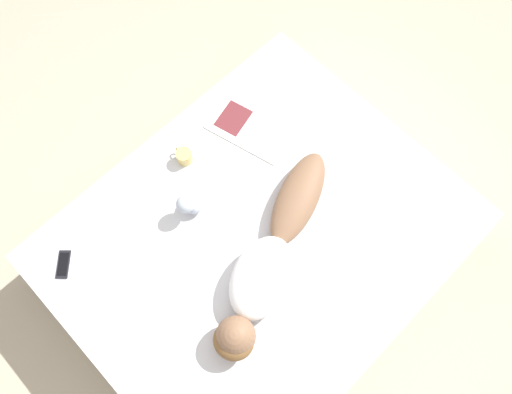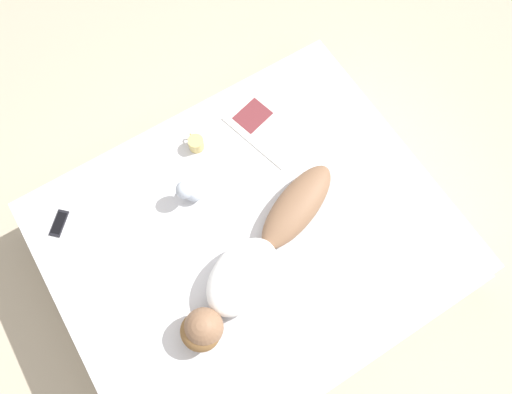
% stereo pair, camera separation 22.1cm
% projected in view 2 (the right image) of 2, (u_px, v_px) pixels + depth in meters
% --- Properties ---
extents(ground_plane, '(12.00, 12.00, 0.00)m').
position_uv_depth(ground_plane, '(251.00, 258.00, 3.32)').
color(ground_plane, '#B7A88E').
extents(bed, '(1.86, 2.25, 0.54)m').
position_uv_depth(bed, '(251.00, 247.00, 3.07)').
color(bed, beige).
rests_on(bed, ground_plane).
extents(person, '(0.66, 1.25, 0.21)m').
position_uv_depth(person, '(252.00, 264.00, 2.66)').
color(person, brown).
rests_on(person, bed).
extents(open_magazine, '(0.56, 0.41, 0.01)m').
position_uv_depth(open_magazine, '(267.00, 128.00, 3.05)').
color(open_magazine, silver).
rests_on(open_magazine, bed).
extents(coffee_mug, '(0.12, 0.09, 0.08)m').
position_uv_depth(coffee_mug, '(196.00, 143.00, 2.97)').
color(coffee_mug, tan).
rests_on(coffee_mug, bed).
extents(cell_phone, '(0.16, 0.16, 0.01)m').
position_uv_depth(cell_phone, '(59.00, 223.00, 2.83)').
color(cell_phone, black).
rests_on(cell_phone, bed).
extents(plush_toy, '(0.12, 0.15, 0.19)m').
position_uv_depth(plush_toy, '(190.00, 191.00, 2.81)').
color(plush_toy, '#B2BCCC').
rests_on(plush_toy, bed).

